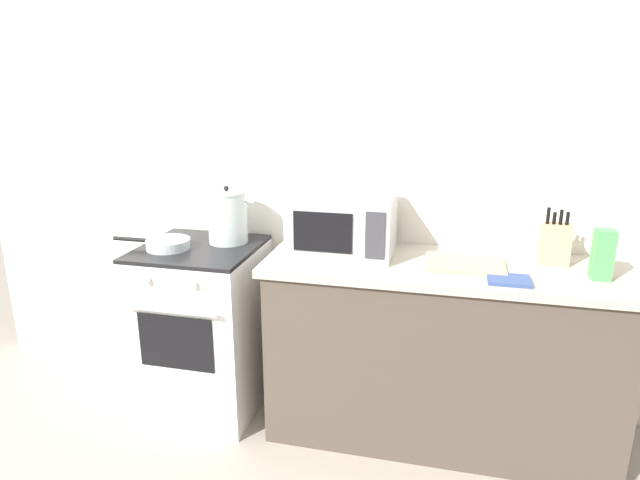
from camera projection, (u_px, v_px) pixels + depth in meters
back_wall at (336, 177)px, 2.90m from camera, size 4.40×0.10×2.50m
lower_cabinet_right at (439, 355)px, 2.67m from camera, size 1.64×0.56×0.88m
countertop_right at (445, 268)px, 2.54m from camera, size 1.70×0.60×0.04m
stove at (203, 327)px, 2.92m from camera, size 0.60×0.64×0.92m
stock_pot at (228, 217)px, 2.83m from camera, size 0.30×0.21×0.30m
frying_pan at (167, 244)px, 2.75m from camera, size 0.42×0.22×0.05m
microwave at (343, 223)px, 2.66m from camera, size 0.50×0.37×0.30m
cutting_board at (464, 264)px, 2.49m from camera, size 0.36×0.26×0.02m
knife_block at (554, 243)px, 2.51m from camera, size 0.13×0.10×0.27m
pasta_box at (603, 255)px, 2.31m from camera, size 0.08×0.08×0.22m
oven_mitt at (509, 280)px, 2.30m from camera, size 0.18×0.14×0.02m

